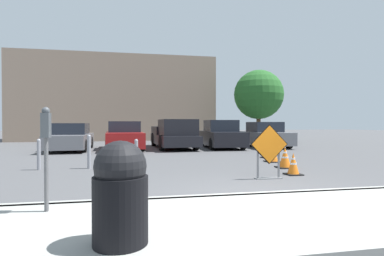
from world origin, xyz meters
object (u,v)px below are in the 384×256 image
(parked_car_nearest, at_px, (71,138))
(bollard_third, at_px, (39,153))
(parked_car_third, at_px, (221,135))
(road_closed_sign, at_px, (269,149))
(bollard_second, at_px, (89,151))
(pickup_truck, at_px, (174,135))
(trash_bin, at_px, (120,192))
(parked_car_second, at_px, (124,136))
(bollard_nearest, at_px, (136,152))
(traffic_cone_second, at_px, (285,158))
(parked_car_fourth, at_px, (265,135))
(traffic_cone_fourth, at_px, (267,150))
(parking_meter, at_px, (46,141))
(traffic_cone_nearest, at_px, (293,164))
(traffic_cone_third, at_px, (273,153))

(parked_car_nearest, relative_size, bollard_third, 4.88)
(parked_car_nearest, relative_size, parked_car_third, 1.03)
(road_closed_sign, height_order, bollard_second, road_closed_sign)
(pickup_truck, relative_size, trash_bin, 5.11)
(parked_car_second, relative_size, parked_car_third, 1.06)
(bollard_nearest, bearing_deg, trash_bin, -91.75)
(traffic_cone_second, distance_m, parked_car_third, 7.97)
(traffic_cone_second, bearing_deg, parked_car_fourth, 69.56)
(traffic_cone_fourth, bearing_deg, traffic_cone_second, -103.04)
(road_closed_sign, height_order, parked_car_second, parked_car_second)
(bollard_third, xyz_separation_m, parking_meter, (1.60, -5.14, 0.66))
(road_closed_sign, height_order, bollard_third, road_closed_sign)
(traffic_cone_nearest, height_order, parked_car_second, parked_car_second)
(bollard_nearest, bearing_deg, road_closed_sign, -39.31)
(pickup_truck, bearing_deg, trash_bin, 76.63)
(traffic_cone_second, xyz_separation_m, parked_car_second, (-5.23, 7.93, 0.38))
(pickup_truck, height_order, bollard_second, pickup_truck)
(traffic_cone_second, xyz_separation_m, bollard_second, (-6.07, 1.02, 0.24))
(road_closed_sign, relative_size, traffic_cone_third, 2.12)
(parked_car_nearest, xyz_separation_m, bollard_second, (1.90, -6.89, -0.10))
(traffic_cone_third, bearing_deg, traffic_cone_fourth, 74.73)
(parked_car_fourth, bearing_deg, traffic_cone_fourth, 67.91)
(parked_car_fourth, bearing_deg, parking_meter, 55.55)
(trash_bin, bearing_deg, parked_car_fourth, 59.98)
(road_closed_sign, bearing_deg, parked_car_fourth, 65.96)
(parked_car_third, relative_size, trash_bin, 4.12)
(bollard_third, bearing_deg, bollard_second, 0.00)
(parked_car_nearest, relative_size, bollard_second, 4.34)
(traffic_cone_second, distance_m, trash_bin, 7.33)
(bollard_second, bearing_deg, road_closed_sign, -29.61)
(traffic_cone_fourth, relative_size, trash_bin, 0.61)
(parked_car_nearest, bearing_deg, trash_bin, 101.57)
(pickup_truck, bearing_deg, road_closed_sign, 93.23)
(road_closed_sign, height_order, parked_car_third, parked_car_third)
(bollard_third, height_order, parking_meter, parking_meter)
(traffic_cone_third, relative_size, traffic_cone_fourth, 0.98)
(trash_bin, bearing_deg, road_closed_sign, 47.71)
(traffic_cone_third, height_order, trash_bin, trash_bin)
(parked_car_nearest, bearing_deg, traffic_cone_second, 133.56)
(bollard_nearest, height_order, bollard_second, bollard_second)
(parked_car_fourth, bearing_deg, traffic_cone_third, 69.52)
(traffic_cone_third, height_order, bollard_third, bollard_third)
(parked_car_fourth, xyz_separation_m, parking_meter, (-8.89, -12.10, 0.47))
(traffic_cone_third, relative_size, parked_car_second, 0.14)
(traffic_cone_fourth, distance_m, bollard_second, 6.90)
(parked_car_second, relative_size, parked_car_fourth, 1.11)
(parked_car_third, bearing_deg, pickup_truck, 1.27)
(pickup_truck, xyz_separation_m, parking_meter, (-3.45, -12.10, 0.42))
(trash_bin, bearing_deg, bollard_second, 100.84)
(traffic_cone_nearest, distance_m, parked_car_second, 10.35)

